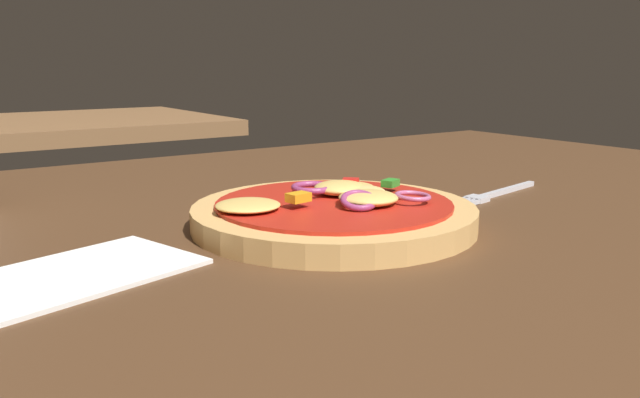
{
  "coord_description": "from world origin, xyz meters",
  "views": [
    {
      "loc": [
        -0.29,
        -0.4,
        0.17
      ],
      "look_at": [
        0.02,
        0.04,
        0.06
      ],
      "focal_mm": 36.38,
      "sensor_mm": 36.0,
      "label": 1
    }
  ],
  "objects": [
    {
      "name": "dining_table",
      "position": [
        0.0,
        0.0,
        0.02
      ],
      "size": [
        1.36,
        0.97,
        0.04
      ],
      "color": "#4C301C",
      "rests_on": "ground"
    },
    {
      "name": "pizza",
      "position": [
        0.02,
        0.03,
        0.05
      ],
      "size": [
        0.23,
        0.23,
        0.03
      ],
      "color": "tan",
      "rests_on": "dining_table"
    },
    {
      "name": "fork",
      "position": [
        0.22,
        0.03,
        0.04
      ],
      "size": [
        0.16,
        0.04,
        0.01
      ],
      "color": "silver",
      "rests_on": "dining_table"
    },
    {
      "name": "napkin",
      "position": [
        -0.19,
        0.02,
        0.04
      ],
      "size": [
        0.17,
        0.13,
        0.0
      ],
      "color": "white",
      "rests_on": "dining_table"
    },
    {
      "name": "background_table",
      "position": [
        0.01,
        1.21,
        0.02
      ],
      "size": [
        0.84,
        0.54,
        0.04
      ],
      "color": "brown",
      "rests_on": "ground"
    }
  ]
}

